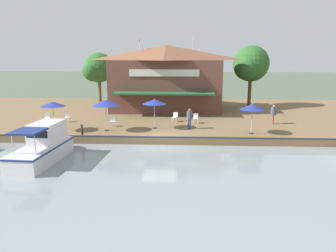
{
  "coord_description": "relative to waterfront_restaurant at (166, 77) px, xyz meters",
  "views": [
    {
      "loc": [
        23.39,
        1.8,
        6.6
      ],
      "look_at": [
        -1.0,
        0.57,
        1.3
      ],
      "focal_mm": 35.0,
      "sensor_mm": 36.0,
      "label": 1
    }
  ],
  "objects": [
    {
      "name": "cafe_chair_facing_river",
      "position": [
        9.5,
        -4.08,
        -3.12
      ],
      "size": [
        0.54,
        0.54,
        0.85
      ],
      "color": "white",
      "rests_on": "quay_deck"
    },
    {
      "name": "patio_umbrella_mid_patio_left",
      "position": [
        11.5,
        -8.42,
        -1.41
      ],
      "size": [
        1.97,
        1.97,
        2.43
      ],
      "color": "#B7B7B7",
      "rests_on": "quay_deck"
    },
    {
      "name": "motorboat_second_along",
      "position": [
        17.04,
        -6.78,
        -3.27
      ],
      "size": [
        6.46,
        2.34,
        2.33
      ],
      "color": "silver",
      "rests_on": "river_water"
    },
    {
      "name": "patio_umbrella_back_row",
      "position": [
        11.62,
        7.28,
        -1.49
      ],
      "size": [
        1.94,
        1.94,
        2.37
      ],
      "color": "#B7B7B7",
      "rests_on": "quay_deck"
    },
    {
      "name": "tree_downstream_bank",
      "position": [
        -2.43,
        9.64,
        1.31
      ],
      "size": [
        4.41,
        4.2,
        7.14
      ],
      "color": "brown",
      "rests_on": "quay_deck"
    },
    {
      "name": "cafe_chair_far_corner_seat",
      "position": [
        8.3,
        -10.35,
        -3.12
      ],
      "size": [
        0.49,
        0.49,
        0.85
      ],
      "color": "white",
      "rests_on": "quay_deck"
    },
    {
      "name": "tree_behind_restaurant",
      "position": [
        -5.56,
        -9.23,
        0.7
      ],
      "size": [
        4.03,
        3.84,
        6.33
      ],
      "color": "brown",
      "rests_on": "quay_deck"
    },
    {
      "name": "waterfront_restaurant",
      "position": [
        0.0,
        0.0,
        0.0
      ],
      "size": [
        9.48,
        12.3,
        8.0
      ],
      "color": "brown",
      "rests_on": "quay_deck"
    },
    {
      "name": "quay_deck",
      "position": [
        2.39,
        0.24,
        -3.9
      ],
      "size": [
        22.0,
        56.0,
        0.6
      ],
      "primitive_type": "cube",
      "color": "brown",
      "rests_on": "ground"
    },
    {
      "name": "person_near_entrance",
      "position": [
        10.15,
        2.48,
        -2.55
      ],
      "size": [
        0.48,
        0.48,
        1.68
      ],
      "color": "#2D5193",
      "rests_on": "quay_deck"
    },
    {
      "name": "ground_plane",
      "position": [
        13.39,
        0.24,
        -4.2
      ],
      "size": [
        220.0,
        220.0,
        0.0
      ],
      "primitive_type": "plane",
      "color": "#4C5B47"
    },
    {
      "name": "patio_umbrella_mid_patio_right",
      "position": [
        10.16,
        -0.43,
        -1.36
      ],
      "size": [
        1.95,
        1.95,
        2.48
      ],
      "color": "#B7B7B7",
      "rests_on": "quay_deck"
    },
    {
      "name": "cafe_chair_beside_entrance",
      "position": [
        7.86,
        -8.64,
        -3.12
      ],
      "size": [
        0.56,
        0.56,
        0.85
      ],
      "color": "white",
      "rests_on": "quay_deck"
    },
    {
      "name": "person_mid_patio",
      "position": [
        7.84,
        9.93,
        -2.52
      ],
      "size": [
        0.49,
        0.49,
        1.72
      ],
      "color": "#B23338",
      "rests_on": "quay_deck"
    },
    {
      "name": "mooring_post",
      "position": [
        13.04,
        -5.67,
        -3.16
      ],
      "size": [
        0.22,
        0.22,
        0.87
      ],
      "color": "#473323",
      "rests_on": "quay_deck"
    },
    {
      "name": "cafe_chair_under_first_umbrella",
      "position": [
        7.2,
        1.2,
        -3.12
      ],
      "size": [
        0.57,
        0.57,
        0.85
      ],
      "color": "white",
      "rests_on": "quay_deck"
    },
    {
      "name": "quay_edge_fender",
      "position": [
        13.29,
        0.24,
        -3.55
      ],
      "size": [
        0.2,
        50.4,
        0.1
      ],
      "primitive_type": "cube",
      "color": "#2D2D33",
      "rests_on": "quay_deck"
    },
    {
      "name": "cafe_chair_mid_patio",
      "position": [
        7.8,
        3.08,
        -3.12
      ],
      "size": [
        0.47,
        0.47,
        0.85
      ],
      "color": "white",
      "rests_on": "quay_deck"
    },
    {
      "name": "patio_umbrella_by_entrance",
      "position": [
        11.24,
        -4.21,
        -1.31
      ],
      "size": [
        2.17,
        2.17,
        2.58
      ],
      "color": "#B7B7B7",
      "rests_on": "quay_deck"
    }
  ]
}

